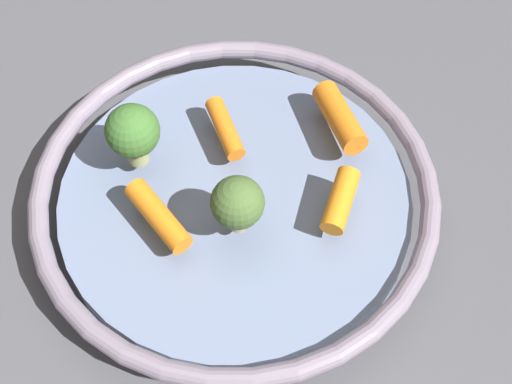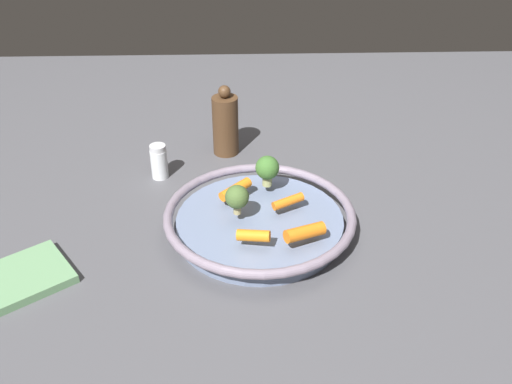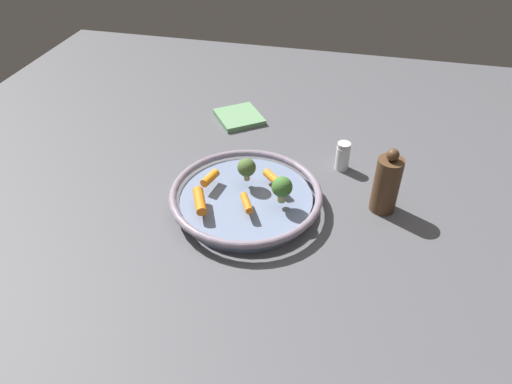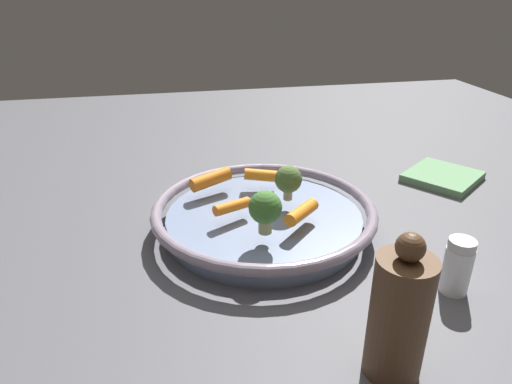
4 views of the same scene
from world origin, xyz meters
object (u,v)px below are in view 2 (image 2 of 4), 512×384
at_px(serving_bowl, 260,220).
at_px(salt_shaker, 159,162).
at_px(baby_carrot_near_rim, 235,189).
at_px(baby_carrot_left, 305,232).
at_px(dish_towel, 27,276).
at_px(baby_carrot_center, 253,236).
at_px(broccoli_floret_mid, 237,197).
at_px(pepper_mill, 225,124).
at_px(broccoli_floret_edge, 267,168).
at_px(baby_carrot_right, 288,201).

xyz_separation_m(serving_bowl, salt_shaker, (0.19, -0.19, 0.01)).
distance_m(baby_carrot_near_rim, baby_carrot_left, 0.17).
xyz_separation_m(baby_carrot_near_rim, baby_carrot_left, (-0.11, 0.13, 0.00)).
bearing_deg(dish_towel, salt_shaker, -119.84).
xyz_separation_m(baby_carrot_center, baby_carrot_left, (-0.08, -0.00, 0.00)).
relative_size(broccoli_floret_mid, pepper_mill, 0.35).
distance_m(broccoli_floret_edge, dish_towel, 0.44).
height_order(baby_carrot_near_rim, dish_towel, baby_carrot_near_rim).
bearing_deg(serving_bowl, pepper_mill, -77.99).
relative_size(serving_bowl, broccoli_floret_edge, 5.67).
bearing_deg(pepper_mill, baby_carrot_center, 97.41).
bearing_deg(baby_carrot_right, broccoli_floret_mid, 13.67).
xyz_separation_m(baby_carrot_near_rim, pepper_mill, (0.02, -0.24, 0.01)).
height_order(baby_carrot_left, pepper_mill, pepper_mill).
xyz_separation_m(baby_carrot_left, dish_towel, (0.44, 0.03, -0.05)).
bearing_deg(baby_carrot_left, baby_carrot_right, -78.51).
bearing_deg(broccoli_floret_edge, pepper_mill, -69.47).
distance_m(baby_carrot_left, broccoli_floret_mid, 0.13).
bearing_deg(baby_carrot_near_rim, baby_carrot_center, 101.61).
height_order(serving_bowl, pepper_mill, pepper_mill).
bearing_deg(serving_bowl, baby_carrot_near_rim, -52.18).
height_order(baby_carrot_center, baby_carrot_left, baby_carrot_left).
relative_size(baby_carrot_near_rim, baby_carrot_right, 1.14).
height_order(broccoli_floret_edge, broccoli_floret_mid, broccoli_floret_edge).
distance_m(serving_bowl, broccoli_floret_mid, 0.07).
distance_m(baby_carrot_right, pepper_mill, 0.30).
distance_m(baby_carrot_center, baby_carrot_left, 0.08).
distance_m(broccoli_floret_edge, pepper_mill, 0.22).
relative_size(broccoli_floret_mid, dish_towel, 0.43).
height_order(baby_carrot_near_rim, salt_shaker, salt_shaker).
bearing_deg(serving_bowl, baby_carrot_center, 81.13).
bearing_deg(baby_carrot_near_rim, baby_carrot_right, 156.47).
relative_size(baby_carrot_right, baby_carrot_left, 0.85).
bearing_deg(serving_bowl, dish_towel, 17.19).
height_order(serving_bowl, baby_carrot_near_rim, baby_carrot_near_rim).
bearing_deg(pepper_mill, salt_shaker, 37.13).
xyz_separation_m(baby_carrot_right, salt_shaker, (0.24, -0.18, -0.02)).
bearing_deg(baby_carrot_center, baby_carrot_near_rim, -78.39).
distance_m(serving_bowl, salt_shaker, 0.27).
height_order(serving_bowl, baby_carrot_left, baby_carrot_left).
xyz_separation_m(baby_carrot_left, pepper_mill, (0.13, -0.37, 0.01)).
height_order(baby_carrot_near_rim, baby_carrot_left, baby_carrot_left).
bearing_deg(salt_shaker, baby_carrot_right, 144.00).
relative_size(serving_bowl, baby_carrot_left, 4.89).
bearing_deg(dish_towel, baby_carrot_left, -175.57).
bearing_deg(salt_shaker, serving_bowl, 135.50).
bearing_deg(salt_shaker, pepper_mill, -142.87).
relative_size(pepper_mill, dish_towel, 1.25).
bearing_deg(dish_towel, pepper_mill, -127.17).
bearing_deg(baby_carrot_right, dish_towel, 17.00).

